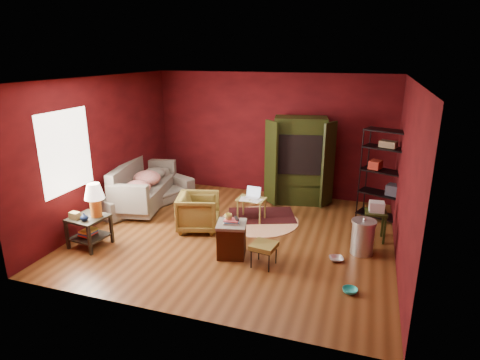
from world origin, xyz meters
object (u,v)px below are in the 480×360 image
(hamper, at_px, (232,239))
(wire_shelving, at_px, (386,172))
(sofa, at_px, (144,187))
(tv_armoire, at_px, (299,159))
(armchair, at_px, (198,210))
(side_table, at_px, (92,209))
(laptop_desk, at_px, (252,201))

(hamper, distance_m, wire_shelving, 3.37)
(sofa, bearing_deg, hamper, -98.56)
(hamper, relative_size, tv_armoire, 0.35)
(armchair, height_order, side_table, side_table)
(hamper, bearing_deg, wire_shelving, 44.45)
(side_table, distance_m, tv_armoire, 4.38)
(laptop_desk, bearing_deg, hamper, -81.77)
(wire_shelving, bearing_deg, tv_armoire, -175.46)
(hamper, xyz_separation_m, wire_shelving, (2.36, 2.31, 0.70))
(hamper, bearing_deg, sofa, 148.56)
(hamper, xyz_separation_m, laptop_desk, (-0.11, 1.51, 0.11))
(hamper, height_order, laptop_desk, laptop_desk)
(hamper, height_order, wire_shelving, wire_shelving)
(laptop_desk, distance_m, wire_shelving, 2.66)
(sofa, xyz_separation_m, laptop_desk, (2.46, -0.06, -0.02))
(laptop_desk, bearing_deg, tv_armoire, 66.09)
(sofa, height_order, wire_shelving, wire_shelving)
(sofa, distance_m, wire_shelving, 5.01)
(wire_shelving, bearing_deg, hamper, -115.18)
(sofa, xyz_separation_m, tv_armoire, (3.15, 1.24, 0.56))
(wire_shelving, bearing_deg, sofa, -151.08)
(tv_armoire, distance_m, wire_shelving, 1.84)
(armchair, distance_m, tv_armoire, 2.61)
(side_table, relative_size, tv_armoire, 0.59)
(laptop_desk, distance_m, tv_armoire, 1.59)
(tv_armoire, bearing_deg, armchair, -137.51)
(wire_shelving, bearing_deg, laptop_desk, -141.64)
(sofa, xyz_separation_m, wire_shelving, (4.93, 0.74, 0.57))
(armchair, height_order, hamper, armchair)
(hamper, xyz_separation_m, tv_armoire, (0.58, 2.81, 0.69))
(sofa, height_order, laptop_desk, sofa)
(sofa, height_order, armchair, sofa)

